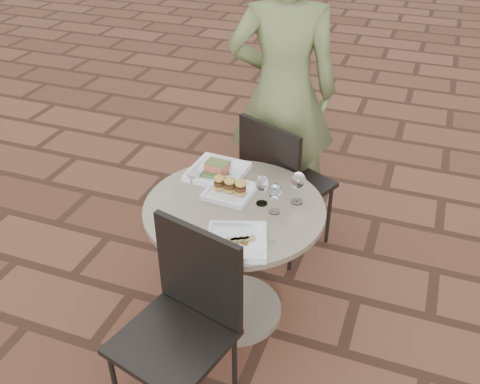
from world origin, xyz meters
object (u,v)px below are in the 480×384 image
(cafe_table, at_px, (235,245))
(chair_far, at_px, (280,177))
(plate_sliders, at_px, (230,189))
(chair_near, at_px, (185,312))
(plate_salmon, at_px, (217,171))
(diner, at_px, (283,93))
(plate_tuna, at_px, (237,241))

(cafe_table, relative_size, chair_far, 0.97)
(plate_sliders, bearing_deg, cafe_table, -57.52)
(chair_far, relative_size, chair_near, 1.00)
(plate_salmon, bearing_deg, plate_sliders, -48.97)
(chair_near, xyz_separation_m, plate_salmon, (-0.18, 0.81, 0.20))
(chair_far, bearing_deg, cafe_table, 108.89)
(diner, bearing_deg, chair_far, 88.95)
(diner, xyz_separation_m, plate_salmon, (-0.14, -0.72, -0.18))
(cafe_table, height_order, plate_salmon, plate_salmon)
(cafe_table, relative_size, plate_salmon, 2.99)
(chair_far, bearing_deg, diner, -49.98)
(chair_near, distance_m, plate_sliders, 0.70)
(chair_far, xyz_separation_m, chair_near, (-0.07, -1.18, 0.00))
(chair_near, height_order, plate_sliders, chair_near)
(cafe_table, bearing_deg, plate_salmon, 127.98)
(cafe_table, distance_m, chair_far, 0.62)
(plate_tuna, bearing_deg, chair_near, -112.95)
(chair_near, bearing_deg, plate_salmon, 116.66)
(cafe_table, xyz_separation_m, plate_salmon, (-0.19, 0.24, 0.27))
(chair_far, height_order, chair_near, same)
(cafe_table, relative_size, chair_near, 0.97)
(chair_far, distance_m, plate_tuna, 0.91)
(chair_far, bearing_deg, chair_near, 110.86)
(diner, xyz_separation_m, plate_sliders, (-0.01, -0.87, -0.17))
(plate_salmon, height_order, plate_sliders, plate_sliders)
(chair_far, xyz_separation_m, diner, (-0.10, 0.35, 0.38))
(plate_sliders, bearing_deg, plate_salmon, 131.03)
(plate_salmon, relative_size, plate_tuna, 0.90)
(cafe_table, xyz_separation_m, plate_tuna, (0.12, -0.27, 0.26))
(diner, bearing_deg, cafe_table, 75.65)
(chair_far, relative_size, diner, 0.50)
(chair_near, height_order, diner, diner)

